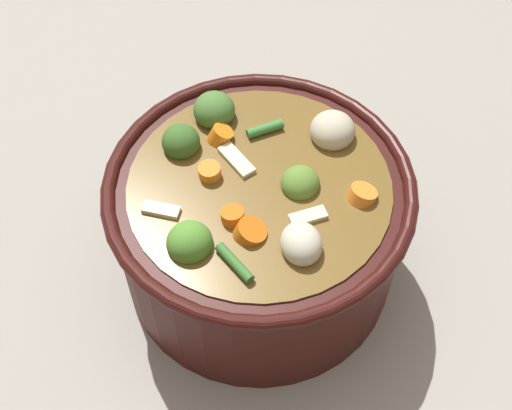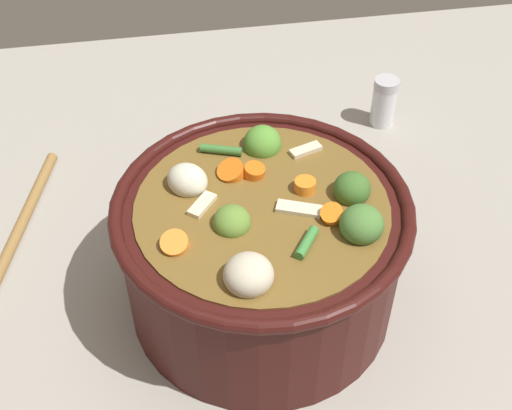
# 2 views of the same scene
# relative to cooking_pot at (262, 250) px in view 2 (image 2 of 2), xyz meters

# --- Properties ---
(ground_plane) EXTENTS (1.10, 1.10, 0.00)m
(ground_plane) POSITION_rel_cooking_pot_xyz_m (0.00, -0.00, -0.07)
(ground_plane) COLOR #9E998E
(cooking_pot) EXTENTS (0.28, 0.28, 0.16)m
(cooking_pot) POSITION_rel_cooking_pot_xyz_m (0.00, 0.00, 0.00)
(cooking_pot) COLOR #38110F
(cooking_pot) RESTS_ON ground_plane
(salt_shaker) EXTENTS (0.03, 0.03, 0.07)m
(salt_shaker) POSITION_rel_cooking_pot_xyz_m (-0.21, -0.27, -0.04)
(salt_shaker) COLOR silver
(salt_shaker) RESTS_ON ground_plane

